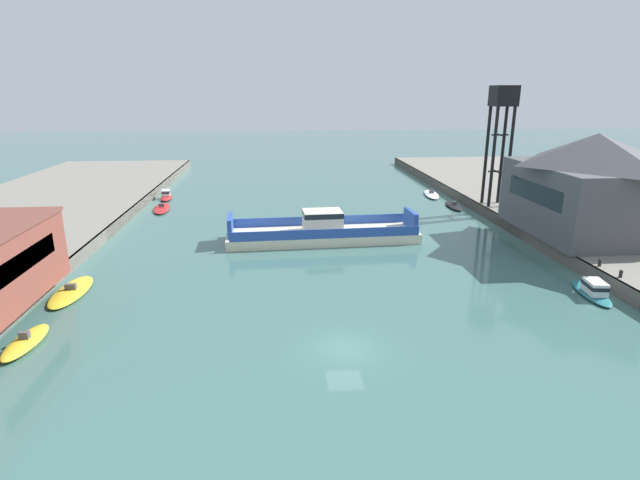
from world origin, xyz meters
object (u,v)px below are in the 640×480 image
(moored_boat_mid_right, at_px, (454,206))
(moored_boat_mid_left, at_px, (593,290))
(moored_boat_upstream_a, at_px, (162,208))
(warehouse_shed, at_px, (591,184))
(crane_tower, at_px, (502,114))
(moored_boat_near_left, at_px, (431,194))
(moored_boat_far_left, at_px, (26,342))
(moored_boat_near_right, at_px, (166,196))
(moored_boat_far_right, at_px, (71,291))
(chain_ferry, at_px, (322,231))

(moored_boat_mid_right, bearing_deg, moored_boat_mid_left, -89.83)
(moored_boat_mid_right, distance_m, moored_boat_upstream_a, 44.34)
(moored_boat_mid_right, height_order, moored_boat_upstream_a, moored_boat_upstream_a)
(moored_boat_mid_left, height_order, warehouse_shed, warehouse_shed)
(moored_boat_mid_left, height_order, crane_tower, crane_tower)
(moored_boat_mid_right, height_order, crane_tower, crane_tower)
(moored_boat_near_left, height_order, moored_boat_far_left, moored_boat_far_left)
(moored_boat_far_left, xyz_separation_m, moored_boat_upstream_a, (0.46, 41.90, -0.07))
(warehouse_shed, bearing_deg, moored_boat_near_right, 150.39)
(moored_boat_far_left, relative_size, moored_boat_upstream_a, 0.72)
(moored_boat_far_right, bearing_deg, moored_boat_near_left, 41.36)
(moored_boat_near_right, relative_size, moored_boat_far_right, 0.72)
(chain_ferry, bearing_deg, moored_boat_mid_left, -40.80)
(chain_ferry, relative_size, moored_boat_upstream_a, 2.91)
(moored_boat_near_right, distance_m, moored_boat_far_right, 40.28)
(chain_ferry, height_order, moored_boat_mid_left, chain_ferry)
(moored_boat_near_left, height_order, moored_boat_mid_left, moored_boat_mid_left)
(moored_boat_far_right, bearing_deg, moored_boat_far_left, -87.17)
(crane_tower, bearing_deg, moored_boat_near_right, 163.01)
(moored_boat_near_left, distance_m, warehouse_shed, 31.23)
(moored_boat_near_right, bearing_deg, warehouse_shed, -29.61)
(moored_boat_near_right, bearing_deg, crane_tower, -16.99)
(chain_ferry, xyz_separation_m, warehouse_shed, (29.84, -4.38, 5.97))
(moored_boat_far_right, bearing_deg, chain_ferry, 31.43)
(moored_boat_far_right, height_order, warehouse_shed, warehouse_shed)
(moored_boat_near_left, distance_m, moored_boat_far_left, 65.50)
(moored_boat_near_left, bearing_deg, moored_boat_mid_right, -85.08)
(warehouse_shed, bearing_deg, chain_ferry, 171.66)
(moored_boat_near_left, distance_m, crane_tower, 20.11)
(moored_boat_far_left, distance_m, moored_boat_far_right, 9.44)
(moored_boat_mid_left, bearing_deg, moored_boat_upstream_a, 140.22)
(moored_boat_far_left, bearing_deg, warehouse_shed, 20.16)
(moored_boat_far_left, bearing_deg, moored_boat_near_left, 47.83)
(moored_boat_near_right, relative_size, moored_boat_mid_left, 0.86)
(moored_boat_mid_right, bearing_deg, moored_boat_far_right, -146.29)
(moored_boat_mid_left, relative_size, moored_boat_far_right, 0.84)
(moored_boat_mid_left, height_order, moored_boat_upstream_a, moored_boat_mid_left)
(crane_tower, bearing_deg, moored_boat_far_left, -144.51)
(moored_boat_mid_right, xyz_separation_m, moored_boat_upstream_a, (-44.28, 2.31, 0.00))
(moored_boat_far_left, bearing_deg, moored_boat_mid_left, 6.30)
(moored_boat_upstream_a, bearing_deg, moored_boat_near_right, 96.56)
(moored_boat_near_left, bearing_deg, moored_boat_far_left, -132.17)
(chain_ferry, bearing_deg, warehouse_shed, -8.34)
(crane_tower, bearing_deg, moored_boat_mid_right, 128.83)
(moored_boat_near_left, relative_size, warehouse_shed, 0.49)
(moored_boat_near_left, distance_m, moored_boat_far_right, 59.21)
(chain_ferry, distance_m, moored_boat_far_left, 33.12)
(moored_boat_near_left, height_order, moored_boat_far_right, moored_boat_near_left)
(chain_ferry, relative_size, moored_boat_mid_left, 3.52)
(moored_boat_upstream_a, bearing_deg, crane_tower, -8.49)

